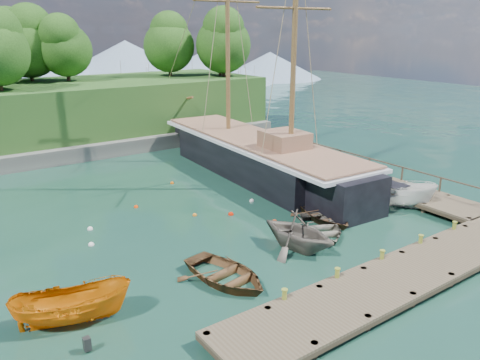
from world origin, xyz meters
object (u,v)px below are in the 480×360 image
(rowboat_0, at_px, (226,281))
(rowboat_3, at_px, (321,233))
(cabin_boat_white, at_px, (392,205))
(schooner, at_px, (256,159))
(motorboat_orange, at_px, (74,323))
(rowboat_2, at_px, (324,220))
(rowboat_1, at_px, (298,249))

(rowboat_0, relative_size, rowboat_3, 1.10)
(cabin_boat_white, distance_m, schooner, 11.19)
(rowboat_0, bearing_deg, motorboat_orange, 163.82)
(rowboat_0, height_order, motorboat_orange, motorboat_orange)
(rowboat_0, height_order, rowboat_2, rowboat_0)
(rowboat_2, relative_size, cabin_boat_white, 0.82)
(rowboat_2, xyz_separation_m, cabin_boat_white, (5.33, -0.79, 0.00))
(schooner, bearing_deg, rowboat_3, -105.68)
(rowboat_1, bearing_deg, cabin_boat_white, -5.38)
(schooner, bearing_deg, cabin_boat_white, -70.95)
(rowboat_2, bearing_deg, rowboat_3, -132.28)
(rowboat_2, xyz_separation_m, schooner, (2.33, 9.92, 1.23))
(motorboat_orange, height_order, cabin_boat_white, cabin_boat_white)
(cabin_boat_white, xyz_separation_m, schooner, (-3.00, 10.71, 1.23))
(rowboat_0, distance_m, schooner, 16.81)
(motorboat_orange, bearing_deg, rowboat_2, -64.34)
(rowboat_2, height_order, schooner, schooner)
(rowboat_1, distance_m, rowboat_3, 2.52)
(rowboat_2, relative_size, motorboat_orange, 0.95)
(rowboat_0, height_order, rowboat_1, rowboat_1)
(rowboat_2, distance_m, schooner, 10.27)
(motorboat_orange, bearing_deg, cabin_boat_white, -68.28)
(rowboat_1, relative_size, rowboat_2, 0.98)
(rowboat_1, distance_m, schooner, 13.51)
(rowboat_0, distance_m, cabin_boat_white, 14.28)
(rowboat_2, height_order, cabin_boat_white, cabin_boat_white)
(rowboat_2, distance_m, rowboat_3, 1.97)
(rowboat_0, distance_m, rowboat_2, 9.20)
(cabin_boat_white, relative_size, schooner, 0.18)
(rowboat_1, height_order, rowboat_3, rowboat_1)
(motorboat_orange, bearing_deg, rowboat_3, -68.66)
(rowboat_1, xyz_separation_m, motorboat_orange, (-11.51, 0.10, 0.00))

